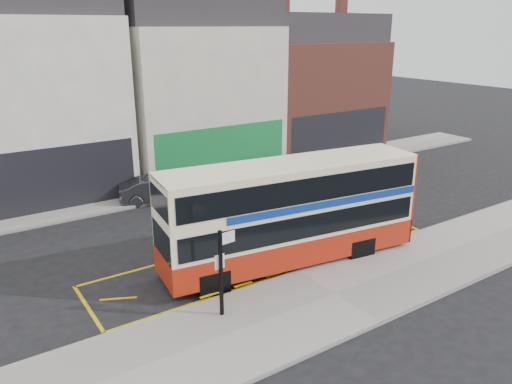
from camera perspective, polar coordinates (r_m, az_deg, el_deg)
ground at (r=18.63m, az=4.14°, el=-8.93°), size 120.00×120.00×0.00m
pavement at (r=17.07m, az=8.96°, el=-11.60°), size 40.00×4.00×0.15m
kerb at (r=18.33m, az=4.87°, el=-9.17°), size 40.00×0.15×0.15m
far_pavement at (r=27.43m, az=-10.02°, el=0.19°), size 50.00×3.00×0.15m
road_markings at (r=19.77m, az=1.29°, el=-7.16°), size 14.00×3.40×0.01m
terrace_left at (r=28.55m, az=-24.30°, el=10.39°), size 8.00×8.01×11.80m
terrace_green_shop at (r=31.36m, az=-7.62°, el=11.96°), size 9.00×8.01×11.30m
terrace_right at (r=36.27m, az=5.54°, el=12.12°), size 9.00×8.01×10.30m
double_decker_bus at (r=18.42m, az=4.08°, el=-2.22°), size 10.04×3.53×3.92m
bus_stop_post at (r=15.00m, az=-3.87°, el=-8.23°), size 0.69×0.13×2.78m
car_grey at (r=25.79m, az=-10.91°, el=0.33°), size 4.29×2.64×1.33m
car_white at (r=29.52m, az=5.11°, el=2.94°), size 4.82×2.35×1.35m
street_tree_right at (r=31.81m, az=2.24°, el=8.58°), size 2.10×2.10×4.53m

